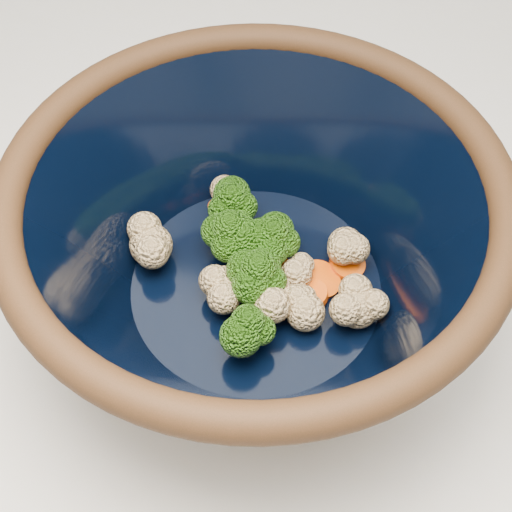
{
  "coord_description": "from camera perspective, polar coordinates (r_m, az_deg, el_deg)",
  "views": [
    {
      "loc": [
        0.07,
        -0.24,
        1.39
      ],
      "look_at": [
        -0.04,
        0.06,
        0.97
      ],
      "focal_mm": 50.0,
      "sensor_mm": 36.0,
      "label": 1
    }
  ],
  "objects": [
    {
      "name": "mixing_bowl",
      "position": [
        0.51,
        0.0,
        1.0
      ],
      "size": [
        0.44,
        0.44,
        0.15
      ],
      "rotation": [
        0.0,
        0.0,
        0.42
      ],
      "color": "black",
      "rests_on": "counter"
    },
    {
      "name": "vegetable_pile",
      "position": [
        0.54,
        0.03,
        -0.2
      ],
      "size": [
        0.2,
        0.15,
        0.05
      ],
      "color": "#608442",
      "rests_on": "mixing_bowl"
    }
  ]
}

